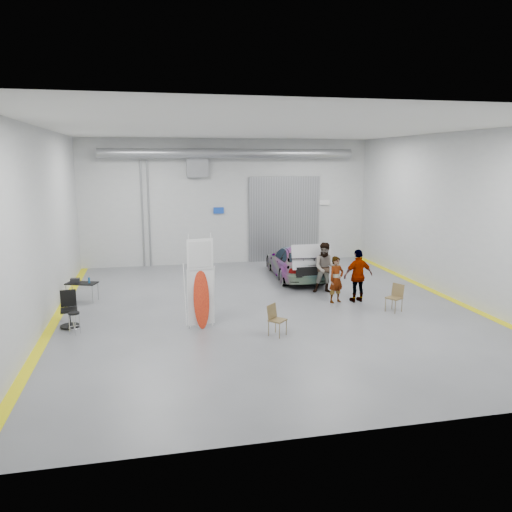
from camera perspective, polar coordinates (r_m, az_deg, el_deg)
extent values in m
plane|color=slate|center=(17.16, 1.20, -6.03)|extent=(16.00, 16.00, 0.00)
cube|color=#B1B3B5|center=(16.40, -23.33, 3.01)|extent=(0.02, 16.00, 6.00)
cube|color=#B1B3B5|center=(19.39, 21.86, 4.21)|extent=(0.02, 16.00, 6.00)
cube|color=#B1B3B5|center=(24.35, -3.16, 6.20)|extent=(14.00, 0.02, 6.00)
cube|color=#B1B3B5|center=(9.05, 13.10, -2.17)|extent=(14.00, 0.02, 6.00)
cube|color=white|center=(16.44, 1.29, 14.40)|extent=(14.00, 16.00, 0.02)
cube|color=gray|center=(24.95, 3.27, 4.24)|extent=(3.60, 0.12, 4.20)
cube|color=gray|center=(23.99, -6.77, 10.37)|extent=(1.00, 0.50, 1.20)
cylinder|color=gray|center=(23.67, -2.99, 11.64)|extent=(11.90, 0.44, 0.44)
cube|color=#1641B5|center=(24.23, -4.29, 5.21)|extent=(0.50, 0.04, 0.30)
cube|color=white|center=(25.48, 7.65, 6.10)|extent=(0.70, 0.04, 0.25)
cylinder|color=gray|center=(24.01, -12.14, 4.71)|extent=(0.08, 0.08, 5.00)
cylinder|color=gray|center=(24.01, -12.86, 4.68)|extent=(0.08, 0.08, 5.00)
cube|color=yellow|center=(17.00, -22.06, -7.00)|extent=(0.30, 16.00, 0.01)
cube|color=yellow|center=(19.84, 20.89, -4.40)|extent=(0.30, 16.00, 0.01)
imported|color=white|center=(21.52, 4.53, -0.67)|extent=(2.20, 4.84, 1.37)
imported|color=#876749|center=(17.92, 9.16, -2.67)|extent=(0.70, 0.57, 1.67)
imported|color=slate|center=(19.11, 7.96, -1.35)|extent=(1.10, 0.95, 1.95)
imported|color=brown|center=(18.12, 11.60, -2.22)|extent=(1.14, 0.56, 1.91)
cube|color=white|center=(15.09, -6.43, -4.67)|extent=(0.82, 0.15, 1.74)
ellipsoid|color=#FF4B16|center=(15.03, -6.40, -4.93)|extent=(0.51, 0.30, 1.83)
cube|color=white|center=(14.77, -6.53, 0.19)|extent=(0.79, 0.15, 0.92)
cylinder|color=white|center=(14.94, -7.77, -2.95)|extent=(0.02, 0.02, 2.90)
cylinder|color=white|center=(15.00, -5.19, -2.83)|extent=(0.02, 0.02, 2.90)
cube|color=brown|center=(14.50, 2.48, -7.34)|extent=(0.60, 0.60, 0.04)
cube|color=brown|center=(14.61, 2.29, -6.22)|extent=(0.38, 0.36, 0.41)
cube|color=brown|center=(17.31, 15.50, -4.64)|extent=(0.58, 0.59, 0.04)
cube|color=brown|center=(17.42, 15.23, -3.70)|extent=(0.29, 0.43, 0.42)
cylinder|color=black|center=(15.46, -20.10, -6.16)|extent=(0.32, 0.32, 0.05)
torus|color=silver|center=(15.59, -20.00, -7.68)|extent=(0.34, 0.34, 0.02)
cylinder|color=gray|center=(18.87, -20.81, -4.17)|extent=(0.03, 0.03, 0.65)
cylinder|color=gray|center=(18.74, -17.81, -4.07)|extent=(0.03, 0.03, 0.65)
cylinder|color=gray|center=(19.30, -20.62, -3.82)|extent=(0.03, 0.03, 0.65)
cylinder|color=gray|center=(19.17, -17.69, -3.73)|extent=(0.03, 0.03, 0.65)
cube|color=black|center=(18.93, -19.30, -2.95)|extent=(1.20, 0.87, 0.04)
cylinder|color=#17548E|center=(18.78, -18.54, -2.64)|extent=(0.07, 0.07, 0.20)
cube|color=black|center=(18.98, -19.98, -2.65)|extent=(0.31, 0.20, 0.16)
cylinder|color=black|center=(16.32, -20.47, -7.49)|extent=(0.58, 0.58, 0.04)
cylinder|color=black|center=(16.24, -20.53, -6.65)|extent=(0.06, 0.06, 0.50)
cube|color=black|center=(16.17, -20.59, -5.81)|extent=(0.54, 0.54, 0.07)
cube|color=black|center=(16.31, -20.55, -4.52)|extent=(0.46, 0.13, 0.52)
cube|color=silver|center=(19.41, 6.35, 0.14)|extent=(1.60, 0.97, 0.04)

